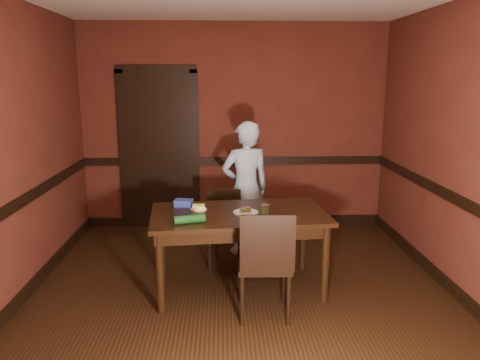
{
  "coord_description": "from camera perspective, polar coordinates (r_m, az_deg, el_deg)",
  "views": [
    {
      "loc": [
        -0.17,
        -3.95,
        2.0
      ],
      "look_at": [
        0.0,
        0.35,
        1.05
      ],
      "focal_mm": 35.0,
      "sensor_mm": 36.0,
      "label": 1
    }
  ],
  "objects": [
    {
      "name": "floor",
      "position": [
        4.43,
        0.19,
        -14.37
      ],
      "size": [
        4.0,
        4.5,
        0.01
      ],
      "primitive_type": "cube",
      "color": "black",
      "rests_on": "ground"
    },
    {
      "name": "wall_back",
      "position": [
        6.24,
        -0.7,
        6.45
      ],
      "size": [
        4.0,
        0.02,
        2.7
      ],
      "primitive_type": "cube",
      "color": "#56241A",
      "rests_on": "ground"
    },
    {
      "name": "wall_front",
      "position": [
        1.83,
        3.26,
        -8.35
      ],
      "size": [
        4.0,
        0.02,
        2.7
      ],
      "primitive_type": "cube",
      "color": "#56241A",
      "rests_on": "ground"
    },
    {
      "name": "wall_left",
      "position": [
        4.4,
        -26.81,
        2.61
      ],
      "size": [
        0.02,
        4.5,
        2.7
      ],
      "primitive_type": "cube",
      "color": "#56241A",
      "rests_on": "ground"
    },
    {
      "name": "wall_right",
      "position": [
        4.56,
        26.24,
        2.95
      ],
      "size": [
        0.02,
        4.5,
        2.7
      ],
      "primitive_type": "cube",
      "color": "#56241A",
      "rests_on": "ground"
    },
    {
      "name": "dado_back",
      "position": [
        6.29,
        -0.68,
        2.36
      ],
      "size": [
        4.0,
        0.03,
        0.1
      ],
      "primitive_type": "cube",
      "color": "black",
      "rests_on": "ground"
    },
    {
      "name": "dado_left",
      "position": [
        4.49,
        -26.08,
        -3.05
      ],
      "size": [
        0.03,
        4.5,
        0.1
      ],
      "primitive_type": "cube",
      "color": "black",
      "rests_on": "ground"
    },
    {
      "name": "dado_right",
      "position": [
        4.64,
        25.55,
        -2.53
      ],
      "size": [
        0.03,
        4.5,
        0.1
      ],
      "primitive_type": "cube",
      "color": "black",
      "rests_on": "ground"
    },
    {
      "name": "baseboard_back",
      "position": [
        6.49,
        -0.66,
        -4.97
      ],
      "size": [
        4.0,
        0.03,
        0.12
      ],
      "primitive_type": "cube",
      "color": "black",
      "rests_on": "ground"
    },
    {
      "name": "baseboard_left",
      "position": [
        4.76,
        -25.1,
        -12.85
      ],
      "size": [
        0.03,
        4.5,
        0.12
      ],
      "primitive_type": "cube",
      "color": "black",
      "rests_on": "ground"
    },
    {
      "name": "baseboard_right",
      "position": [
        4.9,
        24.62,
        -12.07
      ],
      "size": [
        0.03,
        4.5,
        0.12
      ],
      "primitive_type": "cube",
      "color": "black",
      "rests_on": "ground"
    },
    {
      "name": "door",
      "position": [
        6.29,
        -9.85,
        3.95
      ],
      "size": [
        1.05,
        0.07,
        2.2
      ],
      "color": "black",
      "rests_on": "ground"
    },
    {
      "name": "dining_table",
      "position": [
        4.51,
        -0.15,
        -8.61
      ],
      "size": [
        1.71,
        1.07,
        0.76
      ],
      "primitive_type": "cube",
      "rotation": [
        0.0,
        0.0,
        0.1
      ],
      "color": "black",
      "rests_on": "floor"
    },
    {
      "name": "chair_far",
      "position": [
        5.02,
        -1.52,
        -6.05
      ],
      "size": [
        0.46,
        0.46,
        0.82
      ],
      "primitive_type": null,
      "rotation": [
        0.0,
        0.0,
        -0.24
      ],
      "color": "black",
      "rests_on": "floor"
    },
    {
      "name": "chair_near",
      "position": [
        4.01,
        2.97,
        -9.93
      ],
      "size": [
        0.45,
        0.45,
        0.95
      ],
      "primitive_type": null,
      "rotation": [
        0.0,
        0.0,
        3.11
      ],
      "color": "black",
      "rests_on": "floor"
    },
    {
      "name": "person",
      "position": [
        5.32,
        0.7,
        -1.01
      ],
      "size": [
        0.63,
        0.49,
        1.53
      ],
      "primitive_type": "imported",
      "rotation": [
        0.0,
        0.0,
        3.4
      ],
      "color": "#ADCEE6",
      "rests_on": "floor"
    },
    {
      "name": "sandwich_plate",
      "position": [
        4.34,
        0.7,
        -3.89
      ],
      "size": [
        0.24,
        0.24,
        0.06
      ],
      "rotation": [
        0.0,
        0.0,
        -0.01
      ],
      "color": "white",
      "rests_on": "dining_table"
    },
    {
      "name": "sauce_jar",
      "position": [
        4.31,
        3.08,
        -3.61
      ],
      "size": [
        0.08,
        0.08,
        0.09
      ],
      "rotation": [
        0.0,
        0.0,
        0.28
      ],
      "color": "#577F33",
      "rests_on": "dining_table"
    },
    {
      "name": "cheese_saucer",
      "position": [
        4.49,
        -5.06,
        -3.37
      ],
      "size": [
        0.15,
        0.15,
        0.05
      ],
      "rotation": [
        0.0,
        0.0,
        0.35
      ],
      "color": "white",
      "rests_on": "dining_table"
    },
    {
      "name": "food_tub",
      "position": [
        4.58,
        -6.89,
        -2.84
      ],
      "size": [
        0.19,
        0.15,
        0.07
      ],
      "rotation": [
        0.0,
        0.0,
        -0.19
      ],
      "color": "#2F43B6",
      "rests_on": "dining_table"
    },
    {
      "name": "wrapped_veg",
      "position": [
        4.07,
        -6.2,
        -4.76
      ],
      "size": [
        0.28,
        0.15,
        0.08
      ],
      "primitive_type": "cylinder",
      "rotation": [
        0.0,
        1.57,
        0.27
      ],
      "color": "#144617",
      "rests_on": "dining_table"
    }
  ]
}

